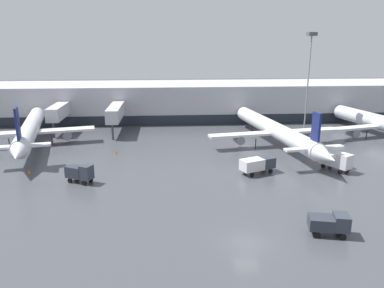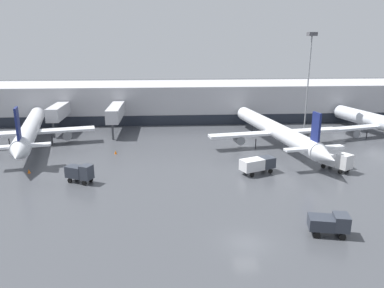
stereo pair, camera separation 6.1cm
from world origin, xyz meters
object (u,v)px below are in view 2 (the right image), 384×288
parked_jet_2 (30,129)px  parked_jet_0 (275,130)px  service_truck_0 (80,172)px  service_truck_3 (329,223)px  service_truck_2 (337,161)px  traffic_cone_0 (116,152)px  apron_light_mast_2 (310,55)px  parked_jet_1 (382,123)px  traffic_cone_1 (29,171)px  service_truck_1 (257,164)px

parked_jet_2 → parked_jet_0: bearing=-107.1°
parked_jet_2 → service_truck_0: size_ratio=8.94×
service_truck_0 → service_truck_3: bearing=-3.5°
service_truck_2 → traffic_cone_0: size_ratio=8.24×
parked_jet_0 → traffic_cone_0: 30.11m
traffic_cone_0 → service_truck_0: bearing=-103.5°
service_truck_2 → apron_light_mast_2: apron_light_mast_2 is taller
parked_jet_2 → service_truck_0: 24.49m
service_truck_0 → service_truck_2: size_ratio=0.82×
parked_jet_0 → parked_jet_2: bearing=76.2°
parked_jet_0 → parked_jet_1: size_ratio=1.20×
service_truck_3 → traffic_cone_1: (-38.21, 21.36, -1.08)m
traffic_cone_1 → service_truck_0: bearing=-27.0°
service_truck_2 → traffic_cone_0: bearing=-137.3°
parked_jet_1 → parked_jet_2: size_ratio=0.85×
service_truck_0 → traffic_cone_1: 9.93m
parked_jet_1 → parked_jet_2: 71.17m
parked_jet_1 → traffic_cone_1: 68.72m
service_truck_0 → apron_light_mast_2: bearing=60.7°
parked_jet_0 → parked_jet_2: parked_jet_2 is taller
parked_jet_0 → service_truck_2: parked_jet_0 is taller
service_truck_0 → apron_light_mast_2: (43.83, 30.00, 14.90)m
service_truck_0 → traffic_cone_1: (-8.78, 4.47, -1.25)m
parked_jet_1 → parked_jet_2: parked_jet_2 is taller
parked_jet_0 → service_truck_2: (5.95, -14.25, -1.62)m
parked_jet_1 → traffic_cone_1: parked_jet_1 is taller
traffic_cone_0 → service_truck_1: bearing=-26.6°
service_truck_2 → parked_jet_0: bearing=172.5°
parked_jet_1 → service_truck_3: 48.35m
parked_jet_1 → traffic_cone_0: (-54.23, -8.88, -2.56)m
parked_jet_2 → apron_light_mast_2: (57.47, 9.73, 13.26)m
service_truck_3 → traffic_cone_0: 40.18m
parked_jet_1 → service_truck_1: bearing=109.1°
parked_jet_2 → traffic_cone_1: size_ratio=62.98×
service_truck_2 → parked_jet_1: bearing=107.0°
service_truck_0 → traffic_cone_0: bearing=102.8°
service_truck_1 → apron_light_mast_2: apron_light_mast_2 is taller
service_truck_2 → traffic_cone_1: service_truck_2 is taller
service_truck_0 → traffic_cone_1: service_truck_0 is taller
service_truck_1 → apron_light_mast_2: (17.54, 27.93, 14.96)m
parked_jet_2 → service_truck_3: (43.08, -37.16, -1.81)m
traffic_cone_0 → parked_jet_2: bearing=158.4°
parked_jet_2 → service_truck_1: 43.91m
parked_jet_0 → service_truck_3: (-3.63, -33.69, -1.79)m
parked_jet_1 → service_truck_2: size_ratio=6.25×
parked_jet_0 → traffic_cone_1: 43.72m
parked_jet_0 → parked_jet_1: (24.42, 5.66, -0.29)m
service_truck_3 → traffic_cone_0: size_ratio=6.88×
service_truck_0 → traffic_cone_0: service_truck_0 is taller
traffic_cone_0 → parked_jet_0: bearing=6.2°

